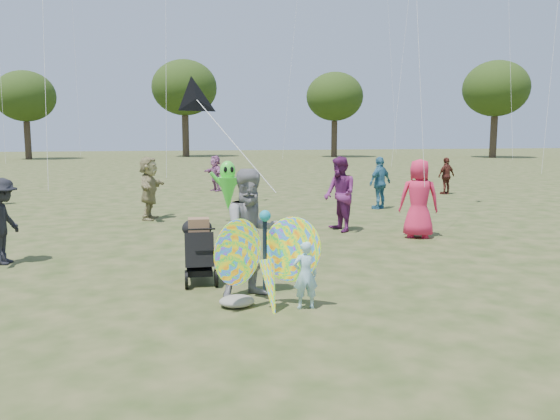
# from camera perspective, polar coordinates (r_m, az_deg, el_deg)

# --- Properties ---
(ground) EXTENTS (160.00, 160.00, 0.00)m
(ground) POSITION_cam_1_polar(r_m,az_deg,el_deg) (8.73, 3.67, -8.44)
(ground) COLOR #51592B
(ground) RESTS_ON ground
(child_girl) EXTENTS (0.37, 0.25, 0.98)m
(child_girl) POSITION_cam_1_polar(r_m,az_deg,el_deg) (7.76, 2.67, -6.78)
(child_girl) COLOR #9CD0DE
(child_girl) RESTS_ON ground
(adult_man) EXTENTS (1.09, 0.93, 1.95)m
(adult_man) POSITION_cam_1_polar(r_m,az_deg,el_deg) (8.21, -2.96, -2.49)
(adult_man) COLOR gray
(adult_man) RESTS_ON ground
(grey_bag) EXTENTS (0.51, 0.42, 0.16)m
(grey_bag) POSITION_cam_1_polar(r_m,az_deg,el_deg) (7.96, -4.53, -9.47)
(grey_bag) COLOR gray
(grey_bag) RESTS_ON ground
(crowd_a) EXTENTS (1.08, 0.91, 1.89)m
(crowd_a) POSITION_cam_1_polar(r_m,az_deg,el_deg) (13.41, 14.31, 1.17)
(crowd_a) COLOR #D52248
(crowd_a) RESTS_ON ground
(crowd_b) EXTENTS (0.79, 1.16, 1.65)m
(crowd_b) POSITION_cam_1_polar(r_m,az_deg,el_deg) (11.60, -26.97, -1.06)
(crowd_b) COLOR black
(crowd_b) RESTS_ON ground
(crowd_c) EXTENTS (1.10, 0.85, 1.74)m
(crowd_c) POSITION_cam_1_polar(r_m,az_deg,el_deg) (18.42, 10.40, 2.80)
(crowd_c) COLOR teal
(crowd_c) RESTS_ON ground
(crowd_d) EXTENTS (0.97, 1.78, 1.83)m
(crowd_d) POSITION_cam_1_polar(r_m,az_deg,el_deg) (16.28, -13.52, 2.24)
(crowd_d) COLOR #968B5C
(crowd_d) RESTS_ON ground
(crowd_e) EXTENTS (0.83, 1.01, 1.91)m
(crowd_e) POSITION_cam_1_polar(r_m,az_deg,el_deg) (13.91, 6.27, 1.65)
(crowd_e) COLOR #66225E
(crowd_e) RESTS_ON ground
(crowd_h) EXTENTS (0.97, 0.64, 1.53)m
(crowd_h) POSITION_cam_1_polar(r_m,az_deg,el_deg) (23.70, 16.98, 3.44)
(crowd_h) COLOR #54231C
(crowd_h) RESTS_ON ground
(crowd_j) EXTENTS (0.91, 1.52, 1.57)m
(crowd_j) POSITION_cam_1_polar(r_m,az_deg,el_deg) (24.11, -6.78, 3.84)
(crowd_j) COLOR #A15C92
(crowd_j) RESTS_ON ground
(jogging_stroller) EXTENTS (0.55, 1.07, 1.09)m
(jogging_stroller) POSITION_cam_1_polar(r_m,az_deg,el_deg) (9.23, -8.51, -3.70)
(jogging_stroller) COLOR black
(jogging_stroller) RESTS_ON ground
(butterfly_kite) EXTENTS (1.74, 0.75, 1.62)m
(butterfly_kite) POSITION_cam_1_polar(r_m,az_deg,el_deg) (7.63, -1.37, -5.48)
(butterfly_kite) COLOR #FF3428
(butterfly_kite) RESTS_ON ground
(delta_kite_rig) EXTENTS (1.51, 1.72, 1.89)m
(delta_kite_rig) POSITION_cam_1_polar(r_m,az_deg,el_deg) (9.48, -8.72, 11.35)
(delta_kite_rig) COLOR black
(delta_kite_rig) RESTS_ON ground
(alien_kite) EXTENTS (1.12, 0.69, 1.74)m
(alien_kite) POSITION_cam_1_polar(r_m,az_deg,el_deg) (15.37, -5.46, 2.30)
(alien_kite) COLOR #41E936
(alien_kite) RESTS_ON ground
(tree_line) EXTENTS (91.78, 33.60, 10.79)m
(tree_line) POSITION_cam_1_polar(r_m,az_deg,el_deg) (53.52, -7.34, 12.51)
(tree_line) COLOR #3A2D21
(tree_line) RESTS_ON ground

